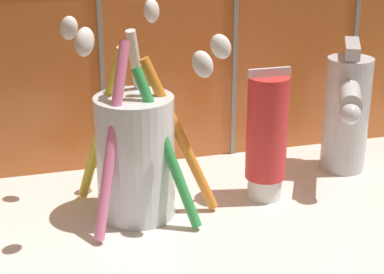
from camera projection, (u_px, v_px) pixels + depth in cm
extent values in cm
cube|color=silver|center=(270.00, 224.00, 58.93)|extent=(56.71, 30.74, 2.00)
cylinder|color=silver|center=(136.00, 157.00, 56.87)|extent=(7.01, 7.01, 11.15)
cylinder|color=orange|center=(180.00, 136.00, 56.62)|extent=(6.90, 2.68, 14.39)
ellipsoid|color=white|center=(221.00, 47.00, 53.77)|extent=(2.68, 1.89, 2.69)
cylinder|color=white|center=(143.00, 114.00, 58.78)|extent=(3.59, 3.92, 16.37)
ellipsoid|color=white|center=(152.00, 11.00, 57.20)|extent=(2.37, 2.45, 2.51)
cylinder|color=yellow|center=(101.00, 126.00, 57.53)|extent=(4.84, 5.47, 15.31)
ellipsoid|color=white|center=(69.00, 28.00, 56.13)|extent=(2.51, 2.63, 2.65)
cylinder|color=pink|center=(112.00, 141.00, 53.01)|extent=(4.75, 5.32, 16.09)
ellipsoid|color=white|center=(85.00, 42.00, 47.23)|extent=(2.49, 2.60, 2.63)
cylinder|color=green|center=(167.00, 149.00, 54.53)|extent=(5.46, 5.08, 13.85)
ellipsoid|color=white|center=(203.00, 64.00, 50.37)|extent=(2.66, 2.59, 2.69)
cylinder|color=white|center=(264.00, 187.00, 61.61)|extent=(3.25, 3.25, 2.16)
cylinder|color=red|center=(267.00, 128.00, 59.45)|extent=(3.83, 3.83, 9.86)
cube|color=silver|center=(269.00, 72.00, 57.55)|extent=(4.02, 0.36, 0.80)
cylinder|color=silver|center=(346.00, 115.00, 66.39)|extent=(4.67, 4.67, 11.99)
cylinder|color=silver|center=(350.00, 94.00, 61.69)|extent=(5.35, 7.76, 2.10)
sphere|color=silver|center=(350.00, 114.00, 58.45)|extent=(1.96, 1.96, 1.96)
cube|color=silver|center=(352.00, 48.00, 63.89)|extent=(3.98, 5.98, 1.20)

